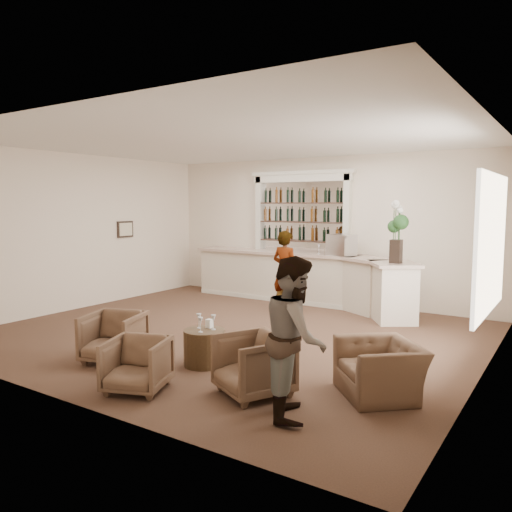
{
  "coord_description": "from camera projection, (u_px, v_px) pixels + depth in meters",
  "views": [
    {
      "loc": [
        4.98,
        -6.91,
        2.25
      ],
      "look_at": [
        -0.11,
        0.9,
        1.27
      ],
      "focal_mm": 35.0,
      "sensor_mm": 36.0,
      "label": 1
    }
  ],
  "objects": [
    {
      "name": "ground",
      "position": [
        233.0,
        333.0,
        8.7
      ],
      "size": [
        8.0,
        8.0,
        0.0
      ],
      "primitive_type": "plane",
      "color": "brown",
      "rests_on": "ground"
    },
    {
      "name": "room_shell",
      "position": [
        263.0,
        199.0,
        8.95
      ],
      "size": [
        8.04,
        7.02,
        3.32
      ],
      "color": "#F3E1CA",
      "rests_on": "ground"
    },
    {
      "name": "bar_counter",
      "position": [
        305.0,
        278.0,
        11.22
      ],
      "size": [
        5.72,
        1.8,
        1.14
      ],
      "color": "white",
      "rests_on": "ground"
    },
    {
      "name": "back_bar_alcove",
      "position": [
        301.0,
        213.0,
        11.59
      ],
      "size": [
        2.64,
        0.25,
        3.0
      ],
      "color": "white",
      "rests_on": "ground"
    },
    {
      "name": "cocktail_table",
      "position": [
        204.0,
        347.0,
        6.95
      ],
      "size": [
        0.58,
        0.58,
        0.5
      ],
      "primitive_type": "cylinder",
      "color": "#45331E",
      "rests_on": "ground"
    },
    {
      "name": "sommelier",
      "position": [
        285.0,
        271.0,
        10.32
      ],
      "size": [
        0.67,
        0.48,
        1.7
      ],
      "primitive_type": "imported",
      "rotation": [
        0.0,
        0.0,
        3.01
      ],
      "color": "gray",
      "rests_on": "ground"
    },
    {
      "name": "guest",
      "position": [
        295.0,
        337.0,
        5.24
      ],
      "size": [
        0.96,
        1.03,
        1.71
      ],
      "primitive_type": "imported",
      "rotation": [
        0.0,
        0.0,
        2.05
      ],
      "color": "gray",
      "rests_on": "ground"
    },
    {
      "name": "armchair_left",
      "position": [
        114.0,
        337.0,
        7.1
      ],
      "size": [
        0.98,
        0.99,
        0.71
      ],
      "primitive_type": "imported",
      "rotation": [
        0.0,
        0.0,
        0.35
      ],
      "color": "brown",
      "rests_on": "ground"
    },
    {
      "name": "armchair_center",
      "position": [
        137.0,
        365.0,
        5.98
      ],
      "size": [
        0.9,
        0.91,
        0.65
      ],
      "primitive_type": "imported",
      "rotation": [
        0.0,
        0.0,
        0.37
      ],
      "color": "brown",
      "rests_on": "ground"
    },
    {
      "name": "armchair_right",
      "position": [
        253.0,
        365.0,
        5.86
      ],
      "size": [
        1.04,
        1.05,
        0.72
      ],
      "primitive_type": "imported",
      "rotation": [
        0.0,
        0.0,
        -0.48
      ],
      "color": "brown",
      "rests_on": "ground"
    },
    {
      "name": "armchair_far",
      "position": [
        380.0,
        369.0,
        5.84
      ],
      "size": [
        1.28,
        1.29,
        0.63
      ],
      "primitive_type": "imported",
      "rotation": [
        0.0,
        0.0,
        -0.83
      ],
      "color": "brown",
      "rests_on": "ground"
    },
    {
      "name": "espresso_machine",
      "position": [
        341.0,
        245.0,
        10.65
      ],
      "size": [
        0.62,
        0.56,
        0.46
      ],
      "primitive_type": "cube",
      "rotation": [
        0.0,
        0.0,
        -0.28
      ],
      "color": "silver",
      "rests_on": "bar_counter"
    },
    {
      "name": "flower_vase",
      "position": [
        397.0,
        228.0,
        9.28
      ],
      "size": [
        0.31,
        0.31,
        1.16
      ],
      "color": "black",
      "rests_on": "bar_counter"
    },
    {
      "name": "wine_glass_bar_left",
      "position": [
        330.0,
        250.0,
        10.85
      ],
      "size": [
        0.07,
        0.07,
        0.21
      ],
      "primitive_type": null,
      "color": "white",
      "rests_on": "bar_counter"
    },
    {
      "name": "wine_glass_bar_right",
      "position": [
        319.0,
        249.0,
        11.05
      ],
      "size": [
        0.07,
        0.07,
        0.21
      ],
      "primitive_type": null,
      "color": "white",
      "rests_on": "bar_counter"
    },
    {
      "name": "wine_glass_tbl_a",
      "position": [
        199.0,
        321.0,
        7.0
      ],
      "size": [
        0.07,
        0.07,
        0.21
      ],
      "primitive_type": null,
      "color": "white",
      "rests_on": "cocktail_table"
    },
    {
      "name": "wine_glass_tbl_b",
      "position": [
        213.0,
        322.0,
        6.93
      ],
      "size": [
        0.07,
        0.07,
        0.21
      ],
      "primitive_type": null,
      "color": "white",
      "rests_on": "cocktail_table"
    },
    {
      "name": "wine_glass_tbl_c",
      "position": [
        200.0,
        325.0,
        6.78
      ],
      "size": [
        0.07,
        0.07,
        0.21
      ],
      "primitive_type": null,
      "color": "white",
      "rests_on": "cocktail_table"
    },
    {
      "name": "napkin_holder",
      "position": [
        209.0,
        323.0,
        7.05
      ],
      "size": [
        0.08,
        0.08,
        0.12
      ],
      "primitive_type": "cube",
      "color": "white",
      "rests_on": "cocktail_table"
    }
  ]
}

